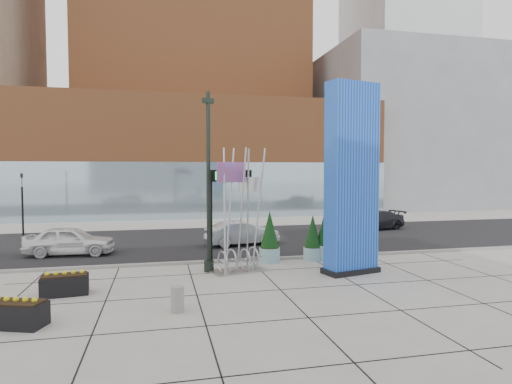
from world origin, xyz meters
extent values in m
plane|color=#9E9991|center=(0.00, 0.00, 0.00)|extent=(160.00, 160.00, 0.00)
cube|color=black|center=(0.00, 10.00, 0.01)|extent=(80.00, 12.00, 0.02)
cube|color=gray|center=(0.00, 4.00, 0.06)|extent=(80.00, 0.30, 0.12)
cube|color=#97552C|center=(1.00, 27.00, 5.50)|extent=(34.00, 10.00, 11.00)
cube|color=#8CA5B2|center=(1.00, 22.20, 2.50)|extent=(34.00, 0.60, 5.00)
cube|color=slate|center=(26.00, 32.00, 9.00)|extent=(20.00, 18.00, 18.00)
cube|color=#B2B7BC|center=(36.00, 48.00, 27.50)|extent=(16.00, 16.00, 55.00)
cube|color=#0B37B2|center=(4.60, 0.80, 3.96)|extent=(2.35, 1.39, 7.92)
cube|color=black|center=(4.60, 0.80, 0.11)|extent=(2.56, 1.60, 0.22)
cylinder|color=black|center=(-1.20, 2.35, 3.80)|extent=(0.17, 0.17, 7.59)
cylinder|color=black|center=(-1.20, 2.35, 0.24)|extent=(0.42, 0.42, 0.47)
cube|color=black|center=(-1.20, 2.35, 7.21)|extent=(0.52, 0.37, 0.21)
cube|color=#ADAFB2|center=(0.02, 2.07, 0.03)|extent=(2.56, 1.79, 0.06)
cylinder|color=#ADAFB2|center=(-0.72, 1.86, 2.64)|extent=(0.09, 0.09, 5.29)
cylinder|color=#ADAFB2|center=(-0.29, 2.23, 2.64)|extent=(0.09, 0.09, 5.29)
cylinder|color=#ADAFB2|center=(0.13, 1.96, 2.64)|extent=(0.09, 0.09, 5.29)
cylinder|color=#ADAFB2|center=(0.60, 2.28, 2.64)|extent=(0.09, 0.09, 5.29)
cylinder|color=#ADAFB2|center=(0.87, 1.81, 2.64)|extent=(0.09, 0.09, 5.29)
torus|color=#ADAFB2|center=(-0.77, 1.96, 0.51)|extent=(0.35, 0.94, 0.96)
torus|color=#ADAFB2|center=(-0.24, 2.18, 0.51)|extent=(0.35, 0.94, 0.96)
torus|color=#ADAFB2|center=(0.29, 1.96, 0.51)|extent=(0.35, 0.94, 0.96)
torus|color=#ADAFB2|center=(0.82, 2.18, 0.51)|extent=(0.35, 0.94, 0.96)
cube|color=red|center=(-0.29, 2.07, 4.23)|extent=(1.30, 0.56, 0.85)
cube|color=#ADAFB2|center=(0.66, 2.18, 3.70)|extent=(1.05, 0.26, 0.63)
cylinder|color=gray|center=(-2.72, -2.62, 0.40)|extent=(0.41, 0.41, 0.79)
cylinder|color=black|center=(-1.03, 2.80, 2.14)|extent=(0.10, 0.10, 4.28)
cube|color=black|center=(-0.12, 2.80, 4.07)|extent=(2.01, 0.70, 0.51)
cube|color=#19D833|center=(-0.52, 2.69, 4.07)|extent=(0.69, 0.20, 0.36)
cylinder|color=#94C5C7|center=(4.60, 3.60, 0.35)|extent=(1.01, 1.01, 0.71)
cylinder|color=black|center=(4.60, 3.60, 0.71)|extent=(0.93, 0.93, 0.06)
cone|color=black|center=(4.60, 3.60, 1.61)|extent=(0.91, 0.91, 1.82)
cylinder|color=#94C5C7|center=(3.93, 3.60, 0.31)|extent=(0.88, 0.88, 0.61)
cylinder|color=black|center=(3.93, 3.60, 0.61)|extent=(0.81, 0.81, 0.05)
cone|color=black|center=(3.93, 3.60, 1.40)|extent=(0.79, 0.79, 1.58)
cylinder|color=#94C5C7|center=(1.80, 3.60, 0.34)|extent=(0.97, 0.97, 0.68)
cylinder|color=black|center=(1.80, 3.60, 0.68)|extent=(0.89, 0.89, 0.06)
cone|color=black|center=(1.80, 3.60, 1.55)|extent=(0.87, 0.87, 1.74)
cube|color=black|center=(-6.46, 0.06, 0.33)|extent=(1.62, 0.94, 0.66)
cube|color=black|center=(-6.46, 0.06, 0.68)|extent=(1.50, 0.82, 0.07)
cube|color=black|center=(-7.11, -2.88, 0.33)|extent=(1.71, 1.24, 0.66)
cube|color=black|center=(-7.11, -2.88, 0.68)|extent=(1.57, 1.10, 0.07)
imported|color=white|center=(-7.66, 7.35, 0.73)|extent=(4.42, 2.05, 1.47)
imported|color=#B2B4BB|center=(1.38, 8.27, 0.69)|extent=(4.37, 2.18, 1.38)
imported|color=black|center=(11.93, 12.38, 0.67)|extent=(4.88, 2.79, 1.33)
cylinder|color=black|center=(-12.00, 15.00, 1.60)|extent=(0.12, 0.12, 3.20)
imported|color=black|center=(-12.00, 15.00, 3.65)|extent=(0.15, 0.18, 0.90)
camera|label=1|loc=(-3.23, -15.65, 4.34)|focal=30.00mm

